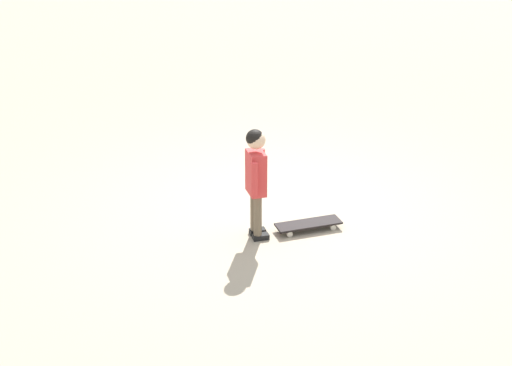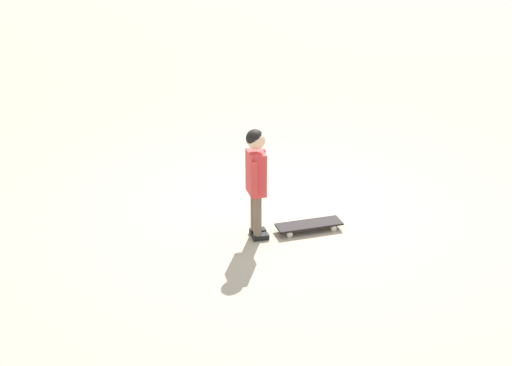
{
  "view_description": "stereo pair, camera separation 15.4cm",
  "coord_description": "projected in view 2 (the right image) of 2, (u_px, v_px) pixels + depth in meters",
  "views": [
    {
      "loc": [
        3.3,
        5.14,
        2.93
      ],
      "look_at": [
        0.53,
        0.4,
        0.55
      ],
      "focal_mm": 46.45,
      "sensor_mm": 36.0,
      "label": 1
    },
    {
      "loc": [
        3.17,
        5.22,
        2.93
      ],
      "look_at": [
        0.53,
        0.4,
        0.55
      ],
      "focal_mm": 46.45,
      "sensor_mm": 36.0,
      "label": 2
    }
  ],
  "objects": [
    {
      "name": "child_person",
      "position": [
        256.0,
        172.0,
        5.94
      ],
      "size": [
        0.29,
        0.32,
        1.06
      ],
      "color": "brown",
      "rests_on": "ground"
    },
    {
      "name": "ground_plane",
      "position": [
        282.0,
        209.0,
        6.76
      ],
      "size": [
        50.0,
        50.0,
        0.0
      ],
      "primitive_type": "plane",
      "color": "tan"
    },
    {
      "name": "skateboard",
      "position": [
        309.0,
        225.0,
        6.3
      ],
      "size": [
        0.66,
        0.32,
        0.07
      ],
      "color": "black",
      "rests_on": "ground"
    }
  ]
}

